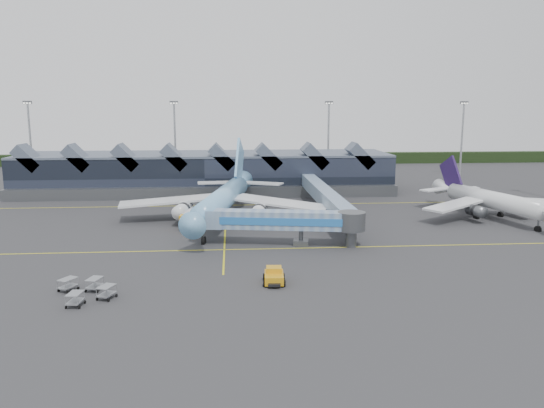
{
  "coord_description": "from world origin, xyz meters",
  "views": [
    {
      "loc": [
        1.23,
        -84.15,
        20.84
      ],
      "look_at": [
        7.83,
        1.67,
        5.0
      ],
      "focal_mm": 35.0,
      "sensor_mm": 36.0,
      "label": 1
    }
  ],
  "objects": [
    {
      "name": "tree_line_far",
      "position": [
        0.0,
        110.0,
        2.0
      ],
      "size": [
        260.0,
        4.0,
        4.0
      ],
      "primitive_type": "cube",
      "color": "black",
      "rests_on": "ground"
    },
    {
      "name": "pushback_tug",
      "position": [
        6.13,
        -23.52,
        0.82
      ],
      "size": [
        2.83,
        4.27,
        1.83
      ],
      "rotation": [
        0.0,
        0.0,
        -0.06
      ],
      "color": "orange",
      "rests_on": "ground"
    },
    {
      "name": "fuel_truck",
      "position": [
        -6.3,
        8.45,
        1.66
      ],
      "size": [
        3.13,
        8.89,
        2.96
      ],
      "rotation": [
        0.0,
        0.0,
        -0.09
      ],
      "color": "black",
      "rests_on": "ground"
    },
    {
      "name": "terminal",
      "position": [
        -5.07,
        47.35,
        4.88
      ],
      "size": [
        90.0,
        22.25,
        12.52
      ],
      "color": "black",
      "rests_on": "ground"
    },
    {
      "name": "main_airliner",
      "position": [
        -0.13,
        12.29,
        4.34
      ],
      "size": [
        39.29,
        45.75,
        14.75
      ],
      "rotation": [
        0.0,
        0.0,
        -0.18
      ],
      "color": "#6BACD9",
      "rests_on": "ground"
    },
    {
      "name": "jet_bridge",
      "position": [
        10.61,
        -6.23,
        3.76
      ],
      "size": [
        24.03,
        7.21,
        5.44
      ],
      "rotation": [
        0.0,
        0.0,
        -0.17
      ],
      "color": "#6580A8",
      "rests_on": "ground"
    },
    {
      "name": "regional_jet",
      "position": [
        49.92,
        11.31,
        3.54
      ],
      "size": [
        28.9,
        32.16,
        11.16
      ],
      "rotation": [
        0.0,
        0.0,
        0.25
      ],
      "color": "silver",
      "rests_on": "ground"
    },
    {
      "name": "baggage_carts",
      "position": [
        -15.1,
        -26.48,
        0.83
      ],
      "size": [
        7.16,
        7.3,
        1.47
      ],
      "rotation": [
        0.0,
        0.0,
        -0.37
      ],
      "color": "#919499",
      "rests_on": "ground"
    },
    {
      "name": "taxi_stripes",
      "position": [
        0.0,
        10.0,
        0.01
      ],
      "size": [
        120.0,
        60.0,
        0.01
      ],
      "color": "gold",
      "rests_on": "ground"
    },
    {
      "name": "light_masts",
      "position": [
        21.0,
        62.8,
        12.49
      ],
      "size": [
        132.4,
        42.56,
        22.45
      ],
      "color": "#969A9E",
      "rests_on": "ground"
    },
    {
      "name": "ground",
      "position": [
        0.0,
        0.0,
        0.0
      ],
      "size": [
        260.0,
        260.0,
        0.0
      ],
      "primitive_type": "plane",
      "color": "#2A2A2C",
      "rests_on": "ground"
    }
  ]
}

